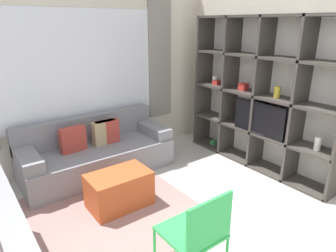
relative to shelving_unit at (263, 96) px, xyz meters
name	(u,v)px	position (x,y,z in m)	size (l,w,h in m)	color
wall_back	(79,74)	(-2.05, 1.67, 0.29)	(5.61, 0.11, 2.70)	beige
wall_right	(268,74)	(0.19, 0.09, 0.28)	(0.07, 4.29, 2.70)	beige
area_rug	(83,224)	(-2.72, 0.16, -1.06)	(2.52, 1.83, 0.01)	gray
shelving_unit	(263,96)	(0.00, 0.00, 0.00)	(0.39, 2.40, 2.16)	silver
couch_main	(96,153)	(-2.08, 1.20, -0.78)	(2.07, 0.85, 0.78)	gray
ottoman	(119,190)	(-2.23, 0.23, -0.85)	(0.71, 0.44, 0.43)	#B74C23
folding_chair	(198,231)	(-2.24, -1.14, -0.55)	(0.44, 0.46, 0.86)	green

